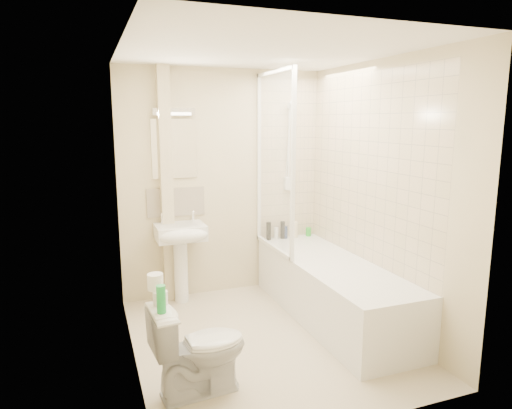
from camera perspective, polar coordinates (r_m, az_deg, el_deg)
name	(u,v)px	position (r m, az deg, el deg)	size (l,w,h in m)	color
floor	(266,338)	(4.13, 1.24, -16.39)	(2.50, 2.50, 0.00)	beige
wall_back	(224,183)	(4.91, -4.08, 2.66)	(2.20, 0.02, 2.40)	beige
wall_left	(128,212)	(3.50, -15.69, -0.91)	(0.02, 2.50, 2.40)	beige
wall_right	(379,195)	(4.27, 15.17, 1.13)	(0.02, 2.50, 2.40)	beige
ceiling	(267,50)	(3.72, 1.39, 18.71)	(2.20, 2.50, 0.02)	white
tile_back	(288,160)	(5.14, 4.01, 5.53)	(0.70, 0.01, 1.75)	beige
tile_right	(367,168)	(4.39, 13.76, 4.40)	(0.01, 2.10, 1.75)	beige
pipe_boxing	(167,187)	(4.72, -11.12, 2.17)	(0.12, 0.12, 2.40)	beige
splashback	(176,202)	(4.81, -9.98, 0.31)	(0.60, 0.01, 0.30)	beige
mirror	(174,149)	(4.74, -10.18, 6.86)	(0.46, 0.01, 0.60)	white
strip_light	(173,112)	(4.71, -10.28, 11.33)	(0.42, 0.07, 0.07)	silver
bathtub	(332,289)	(4.47, 9.46, -10.33)	(0.70, 2.10, 0.55)	white
shower_screen	(274,162)	(4.59, 2.29, 5.27)	(0.04, 0.92, 1.80)	white
shower_fixture	(290,150)	(5.09, 4.22, 6.84)	(0.10, 0.16, 0.99)	white
pedestal_sink	(181,241)	(4.67, -9.32, -4.59)	(0.49, 0.46, 0.94)	white
bottle_black_a	(269,231)	(5.09, 1.60, -3.33)	(0.05, 0.05, 0.20)	black
bottle_white_a	(276,233)	(5.13, 2.53, -3.62)	(0.05, 0.05, 0.13)	white
bottle_black_b	(283,230)	(5.16, 3.35, -3.20)	(0.05, 0.05, 0.20)	black
bottle_blue	(285,232)	(5.18, 3.68, -3.48)	(0.05, 0.05, 0.14)	navy
bottle_cream	(295,230)	(5.22, 4.86, -3.15)	(0.07, 0.07, 0.18)	beige
bottle_green	(308,232)	(5.30, 6.57, -3.41)	(0.06, 0.06, 0.10)	green
toilet	(199,348)	(3.30, -7.11, -17.34)	(0.68, 0.43, 0.66)	white
toilet_roll_lower	(160,298)	(3.15, -11.88, -11.35)	(0.10, 0.10, 0.09)	white
toilet_roll_upper	(155,282)	(3.15, -12.48, -9.40)	(0.11, 0.11, 0.11)	white
green_bottle	(161,299)	(3.00, -11.77, -11.51)	(0.06, 0.06, 0.18)	green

